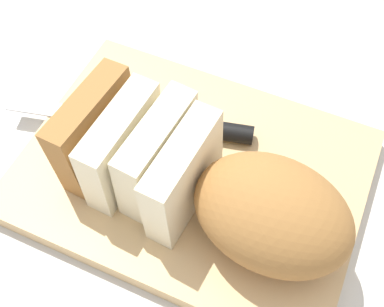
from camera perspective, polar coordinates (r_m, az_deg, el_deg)
The scene contains 6 objects.
ground_plane at distance 0.55m, azimuth 0.00°, elevation -3.01°, with size 3.00×3.00×0.00m, color beige.
cutting_board at distance 0.54m, azimuth 0.00°, elevation -2.39°, with size 0.37×0.27×0.02m, color tan.
bread_loaf at distance 0.47m, azimuth 2.36°, elevation -3.76°, with size 0.30×0.13×0.10m.
bread_knife at distance 0.55m, azimuth -0.61°, elevation 3.09°, with size 0.29×0.09×0.02m.
crumb_near_knife at distance 0.54m, azimuth -4.95°, elevation 0.35°, with size 0.01×0.01×0.01m, color tan.
crumb_near_loaf at distance 0.51m, azimuth 1.61°, elevation -5.03°, with size 0.01×0.01×0.01m, color tan.
Camera 1 is at (-0.11, 0.25, 0.48)m, focal length 45.86 mm.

